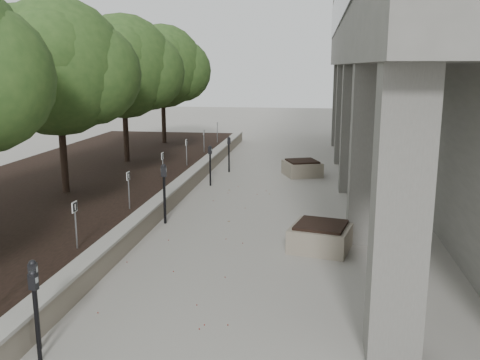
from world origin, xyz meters
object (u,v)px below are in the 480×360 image
Objects in this scene: crabapple_tree_3 at (59,96)px; planter_front at (321,236)px; crabapple_tree_4 at (124,89)px; parking_meter_5 at (229,154)px; parking_meter_2 at (36,316)px; planter_back at (302,168)px; parking_meter_4 at (210,166)px; crabapple_tree_5 at (163,84)px; parking_meter_3 at (164,194)px; parking_meter_1 at (36,305)px.

planter_front is (7.25, -2.70, -2.83)m from crabapple_tree_3.
crabapple_tree_4 reaches higher than parking_meter_5.
crabapple_tree_4 is 4.11× the size of parking_meter_2.
crabapple_tree_4 is 13.50m from parking_meter_2.
planter_back is at bearing 94.63° from planter_front.
parking_meter_4 is (3.61, -1.92, -2.44)m from crabapple_tree_4.
parking_meter_5 is (0.41, 13.27, 0.01)m from parking_meter_2.
parking_meter_4 is at bearing 97.13° from parking_meter_2.
crabapple_tree_5 is 3.51× the size of parking_meter_3.
crabapple_tree_3 is 8.89m from parking_meter_2.
planter_back is (-0.64, 7.92, -0.00)m from planter_front.
parking_meter_5 is at bearing 99.50° from parking_meter_4.
planter_back is at bearing 38.27° from crabapple_tree_3.
parking_meter_5 reaches higher than planter_back.
parking_meter_3 is at bearing 99.04° from parking_meter_2.
crabapple_tree_4 reaches higher than parking_meter_1.
crabapple_tree_5 is 4.02× the size of parking_meter_5.
parking_meter_4 is (3.61, -6.92, -2.44)m from crabapple_tree_5.
planter_front is at bearing 61.35° from parking_meter_2.
planter_front is at bearing -87.99° from parking_meter_5.
crabapple_tree_3 is at bearing 121.77° from parking_meter_2.
crabapple_tree_5 is 4.38× the size of planter_front.
planter_back is at bearing -25.52° from parking_meter_5.
crabapple_tree_4 is at bearing -90.00° from crabapple_tree_5.
parking_meter_3 is 7.35m from planter_back.
parking_meter_2 is 6.49m from parking_meter_3.
crabapple_tree_3 is at bearing -141.73° from planter_back.
planter_front is at bearing 40.04° from parking_meter_1.
planter_front is (7.25, -7.70, -2.83)m from crabapple_tree_4.
crabapple_tree_4 is (0.00, 5.00, 0.00)m from crabapple_tree_3.
parking_meter_3 is 4.43m from parking_meter_4.
parking_meter_2 is 1.08× the size of planter_back.
crabapple_tree_4 is 4.04× the size of parking_meter_1.
parking_meter_3 is at bearing -62.31° from crabapple_tree_4.
parking_meter_4 is (3.61, 3.08, -2.44)m from crabapple_tree_3.
parking_meter_1 is at bearing -129.48° from planter_front.
crabapple_tree_3 is 8.88m from planter_back.
crabapple_tree_4 is 13.18m from parking_meter_1.
crabapple_tree_4 is at bearing 167.25° from parking_meter_4.
parking_meter_3 is (3.33, -11.34, -2.34)m from crabapple_tree_5.
crabapple_tree_3 is 4.02× the size of parking_meter_5.
crabapple_tree_3 is 4.44× the size of planter_back.
parking_meter_1 is 6.19m from parking_meter_3.
crabapple_tree_4 is at bearing 133.27° from planter_front.
parking_meter_2 is at bearing -74.97° from crabapple_tree_4.
parking_meter_1 is at bearing -66.48° from crabapple_tree_3.
parking_meter_4 is at bearing -144.56° from planter_back.
crabapple_tree_4 is 3.98× the size of parking_meter_4.
parking_meter_5 is (3.85, -4.55, -2.44)m from crabapple_tree_5.
parking_meter_5 is at bearing 6.67° from crabapple_tree_4.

